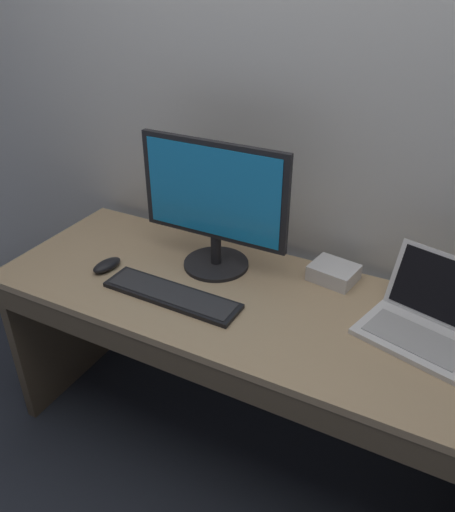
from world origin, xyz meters
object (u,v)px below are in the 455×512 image
laptop_white (426,321)px  computer_mouse (107,265)px  external_monitor (214,204)px  external_drive_box (334,273)px  wired_keyboard (172,295)px

laptop_white → computer_mouse: (-1.08, -0.15, -0.03)m
external_monitor → computer_mouse: 0.46m
external_monitor → computer_mouse: size_ratio=4.58×
computer_mouse → external_drive_box: external_drive_box is taller
external_drive_box → laptop_white: bearing=-26.0°
laptop_white → external_drive_box: size_ratio=2.53×
computer_mouse → external_drive_box: (0.75, 0.32, 0.01)m
laptop_white → wired_keyboard: bearing=-166.1°
laptop_white → external_drive_box: 0.37m
laptop_white → external_monitor: (-0.75, 0.04, 0.21)m
external_monitor → computer_mouse: external_monitor is taller
wired_keyboard → external_drive_box: 0.57m
external_drive_box → wired_keyboard: bearing=-141.4°
laptop_white → computer_mouse: 1.10m
wired_keyboard → external_drive_box: external_drive_box is taller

